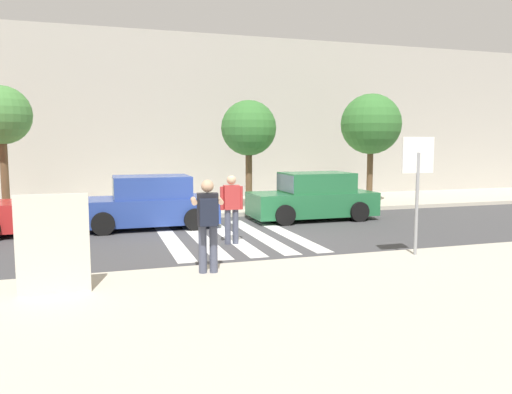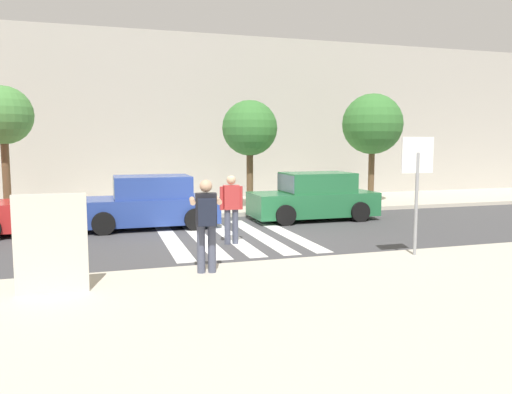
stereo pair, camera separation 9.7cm
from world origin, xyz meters
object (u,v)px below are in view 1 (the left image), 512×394
(stop_sign, at_px, (418,169))
(parked_car_green, at_px, (313,198))
(street_tree_center, at_px, (249,129))
(street_tree_west, at_px, (1,116))
(pedestrian_crossing, at_px, (232,205))
(street_tree_east, at_px, (371,124))
(parked_car_blue, at_px, (148,204))
(photographer_with_backpack, at_px, (208,218))
(advertising_board, at_px, (53,244))

(stop_sign, bearing_deg, parked_car_green, 87.32)
(street_tree_center, bearing_deg, street_tree_west, 179.23)
(street_tree_west, bearing_deg, street_tree_center, -0.77)
(pedestrian_crossing, height_order, street_tree_east, street_tree_east)
(stop_sign, relative_size, pedestrian_crossing, 1.46)
(stop_sign, distance_m, street_tree_center, 8.34)
(street_tree_west, xyz_separation_m, street_tree_east, (13.08, 0.17, -0.11))
(pedestrian_crossing, relative_size, street_tree_center, 0.44)
(pedestrian_crossing, height_order, street_tree_center, street_tree_center)
(parked_car_blue, bearing_deg, street_tree_east, 15.66)
(photographer_with_backpack, bearing_deg, pedestrian_crossing, 67.82)
(parked_car_blue, height_order, street_tree_east, street_tree_east)
(photographer_with_backpack, distance_m, street_tree_west, 9.91)
(street_tree_west, height_order, street_tree_center, street_tree_west)
(pedestrian_crossing, xyz_separation_m, parked_car_blue, (-1.75, 3.06, -0.25))
(photographer_with_backpack, bearing_deg, street_tree_east, 45.81)
(photographer_with_backpack, xyz_separation_m, street_tree_west, (-4.70, 8.45, 2.17))
(parked_car_green, bearing_deg, stop_sign, -92.68)
(parked_car_blue, relative_size, advertising_board, 2.56)
(street_tree_center, distance_m, street_tree_east, 5.10)
(parked_car_blue, bearing_deg, photographer_with_backpack, -85.37)
(street_tree_east, bearing_deg, pedestrian_crossing, -142.08)
(stop_sign, distance_m, pedestrian_crossing, 4.51)
(pedestrian_crossing, bearing_deg, parked_car_blue, 119.71)
(advertising_board, bearing_deg, parked_car_blue, 72.46)
(street_tree_east, bearing_deg, advertising_board, -140.22)
(stop_sign, xyz_separation_m, street_tree_center, (-1.27, 8.18, 1.04))
(parked_car_blue, bearing_deg, pedestrian_crossing, -60.29)
(street_tree_center, distance_m, advertising_board, 10.83)
(parked_car_green, bearing_deg, street_tree_west, 166.33)
(parked_car_green, height_order, street_tree_center, street_tree_center)
(parked_car_blue, relative_size, street_tree_east, 0.96)
(street_tree_west, xyz_separation_m, street_tree_center, (7.98, -0.11, -0.32))
(photographer_with_backpack, bearing_deg, advertising_board, -168.73)
(pedestrian_crossing, bearing_deg, street_tree_east, 37.92)
(parked_car_green, bearing_deg, parked_car_blue, 180.00)
(pedestrian_crossing, xyz_separation_m, advertising_board, (-3.85, -3.59, -0.03))
(parked_car_green, distance_m, street_tree_center, 3.54)
(parked_car_blue, xyz_separation_m, street_tree_center, (3.78, 2.21, 2.29))
(advertising_board, bearing_deg, parked_car_green, 41.82)
(photographer_with_backpack, height_order, parked_car_green, photographer_with_backpack)
(stop_sign, xyz_separation_m, street_tree_east, (3.82, 8.46, 1.26))
(stop_sign, distance_m, parked_car_blue, 7.92)
(advertising_board, bearing_deg, street_tree_east, 39.78)
(photographer_with_backpack, distance_m, pedestrian_crossing, 3.32)
(street_tree_west, distance_m, street_tree_east, 13.08)
(parked_car_green, xyz_separation_m, street_tree_east, (3.54, 2.49, 2.50))
(street_tree_west, xyz_separation_m, advertising_board, (2.10, -8.97, -2.39))
(advertising_board, bearing_deg, pedestrian_crossing, 42.97)
(stop_sign, height_order, pedestrian_crossing, stop_sign)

